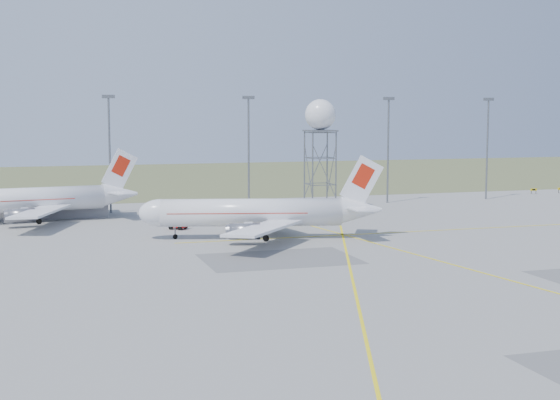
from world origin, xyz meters
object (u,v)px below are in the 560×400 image
object	(u,v)px
radar_tower	(320,148)
baggage_tug	(178,224)
fire_truck	(273,214)
airliner_main	(256,213)
airliner_far	(27,200)

from	to	relation	value
radar_tower	baggage_tug	world-z (taller)	radar_tower
radar_tower	fire_truck	size ratio (longest dim) A/B	2.27
airliner_main	fire_truck	world-z (taller)	airliner_main
airliner_far	fire_truck	distance (m)	39.04
airliner_main	radar_tower	bearing A→B (deg)	-110.87
airliner_far	fire_truck	size ratio (longest dim) A/B	3.90
airliner_main	fire_truck	size ratio (longest dim) A/B	3.84
airliner_main	airliner_far	world-z (taller)	airliner_far
fire_truck	baggage_tug	size ratio (longest dim) A/B	2.96
airliner_main	fire_truck	xyz separation A→B (m)	(6.38, 12.95, -1.89)
airliner_main	airliner_far	distance (m)	40.09
fire_truck	baggage_tug	world-z (taller)	fire_truck
airliner_main	baggage_tug	world-z (taller)	airliner_main
radar_tower	airliner_far	bearing A→B (deg)	-178.26
airliner_main	baggage_tug	xyz separation A→B (m)	(-8.79, 11.90, -2.82)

